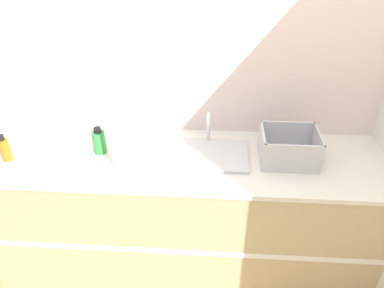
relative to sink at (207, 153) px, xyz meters
The scene contains 7 objects.
wall_back 0.50m from the sink, 114.96° to the left, with size 4.88×0.06×2.60m.
counter_cabinet 0.51m from the sink, 169.94° to the right, with size 2.51×0.67×0.94m.
sink is the anchor object (origin of this frame).
paper_towel_roll 0.53m from the sink, 168.77° to the right, with size 0.13×0.13×0.26m.
dish_rack 0.49m from the sink, ahead, with size 0.33×0.27×0.19m.
bottle_green 0.67m from the sink, behind, with size 0.08×0.08×0.17m.
bottle_amber 1.21m from the sink, behind, with size 0.06×0.06×0.17m.
Camera 1 is at (0.18, -1.53, 2.28)m, focal length 35.00 mm.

